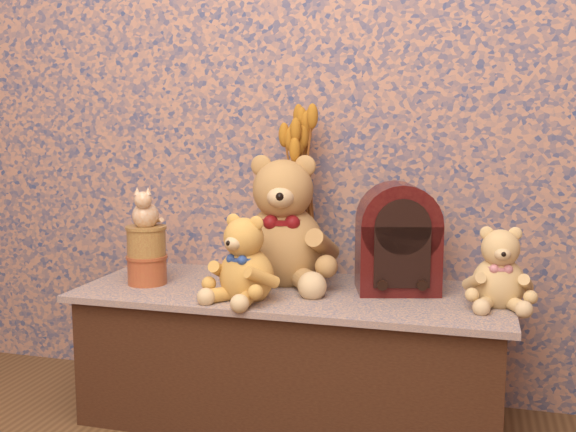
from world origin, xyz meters
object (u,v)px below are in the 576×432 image
object	(u,v)px
cathedral_radio	(398,237)
biscuit_tin_lower	(147,270)
ceramic_vase	(300,251)
teddy_large	(284,215)
cat_figurine	(145,207)
teddy_small	(499,263)
teddy_medium	(246,254)

from	to	relation	value
cathedral_radio	biscuit_tin_lower	distance (m)	0.81
cathedral_radio	ceramic_vase	distance (m)	0.35
teddy_large	cat_figurine	distance (m)	0.44
teddy_small	cathedral_radio	world-z (taller)	cathedral_radio
cat_figurine	cathedral_radio	bearing A→B (deg)	-6.66
teddy_medium	cat_figurine	bearing A→B (deg)	-175.07
teddy_small	cat_figurine	world-z (taller)	cat_figurine
cathedral_radio	biscuit_tin_lower	bearing A→B (deg)	173.55
biscuit_tin_lower	cat_figurine	xyz separation A→B (m)	(0.00, 0.00, 0.21)
teddy_medium	teddy_small	xyz separation A→B (m)	(0.71, 0.13, -0.01)
biscuit_tin_lower	cat_figurine	distance (m)	0.21
cat_figurine	teddy_large	bearing A→B (deg)	2.35
teddy_medium	ceramic_vase	distance (m)	0.31
teddy_large	biscuit_tin_lower	world-z (taller)	teddy_large
teddy_large	biscuit_tin_lower	size ratio (longest dim) A/B	3.57
teddy_small	cat_figurine	distance (m)	1.10
teddy_large	cat_figurine	xyz separation A→B (m)	(-0.42, -0.14, 0.03)
teddy_small	ceramic_vase	bearing A→B (deg)	159.85
teddy_large	teddy_medium	bearing A→B (deg)	-112.92
cathedral_radio	cat_figurine	xyz separation A→B (m)	(-0.79, -0.12, 0.08)
teddy_large	teddy_small	bearing A→B (deg)	-19.65
teddy_large	cat_figurine	size ratio (longest dim) A/B	3.38
teddy_medium	teddy_small	bearing A→B (deg)	29.17
cat_figurine	teddy_medium	bearing A→B (deg)	-29.58
biscuit_tin_lower	cat_figurine	world-z (taller)	cat_figurine
teddy_large	teddy_small	xyz separation A→B (m)	(0.67, -0.10, -0.10)
ceramic_vase	biscuit_tin_lower	bearing A→B (deg)	-156.73
biscuit_tin_lower	teddy_large	bearing A→B (deg)	17.88
teddy_large	biscuit_tin_lower	distance (m)	0.48
teddy_small	cat_figurine	xyz separation A→B (m)	(-1.09, -0.04, 0.13)
teddy_medium	cat_figurine	size ratio (longest dim) A/B	2.06
cathedral_radio	cat_figurine	bearing A→B (deg)	173.55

